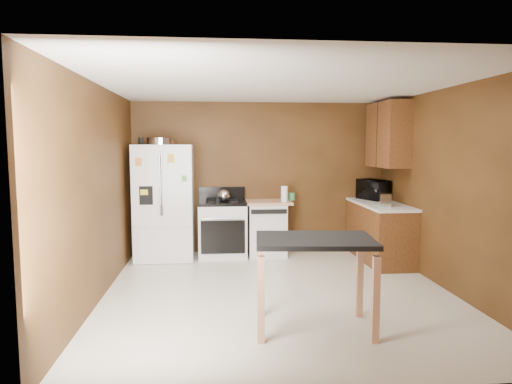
{
  "coord_description": "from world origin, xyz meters",
  "views": [
    {
      "loc": [
        -0.77,
        -5.35,
        1.8
      ],
      "look_at": [
        -0.2,
        0.85,
        1.15
      ],
      "focal_mm": 32.0,
      "sensor_mm": 36.0,
      "label": 1
    }
  ],
  "objects": [
    {
      "name": "right_cabinets",
      "position": [
        1.84,
        1.48,
        0.91
      ],
      "size": [
        0.63,
        1.58,
        2.45
      ],
      "color": "brown",
      "rests_on": "ground"
    },
    {
      "name": "floor",
      "position": [
        0.0,
        0.0,
        0.0
      ],
      "size": [
        4.5,
        4.5,
        0.0
      ],
      "primitive_type": "plane",
      "color": "beige",
      "rests_on": "ground"
    },
    {
      "name": "island",
      "position": [
        0.19,
        -1.09,
        0.76
      ],
      "size": [
        1.19,
        0.85,
        0.91
      ],
      "color": "black",
      "rests_on": "ground"
    },
    {
      "name": "ceiling",
      "position": [
        0.0,
        0.0,
        2.5
      ],
      "size": [
        4.5,
        4.5,
        0.0
      ],
      "primitive_type": "plane",
      "rotation": [
        3.14,
        0.0,
        0.0
      ],
      "color": "white",
      "rests_on": "ground"
    },
    {
      "name": "green_canister",
      "position": [
        0.5,
        2.02,
        0.95
      ],
      "size": [
        0.14,
        0.14,
        0.12
      ],
      "primitive_type": "cylinder",
      "rotation": [
        0.0,
        0.0,
        0.41
      ],
      "color": "#3B9A58",
      "rests_on": "dishwasher"
    },
    {
      "name": "dishwasher",
      "position": [
        0.08,
        1.95,
        0.45
      ],
      "size": [
        0.78,
        0.63,
        0.89
      ],
      "color": "white",
      "rests_on": "ground"
    },
    {
      "name": "wall_front",
      "position": [
        0.0,
        -2.25,
        1.25
      ],
      "size": [
        4.2,
        0.0,
        4.2
      ],
      "primitive_type": "plane",
      "rotation": [
        -1.57,
        0.0,
        0.0
      ],
      "color": "#583517",
      "rests_on": "ground"
    },
    {
      "name": "paper_towel",
      "position": [
        0.35,
        1.81,
        1.02
      ],
      "size": [
        0.14,
        0.14,
        0.25
      ],
      "primitive_type": "cylinder",
      "rotation": [
        0.0,
        0.0,
        0.41
      ],
      "color": "white",
      "rests_on": "dishwasher"
    },
    {
      "name": "wall_left",
      "position": [
        -2.1,
        0.0,
        1.25
      ],
      "size": [
        0.0,
        4.5,
        4.5
      ],
      "primitive_type": "plane",
      "rotation": [
        1.57,
        0.0,
        1.57
      ],
      "color": "#583517",
      "rests_on": "ground"
    },
    {
      "name": "pen_cup",
      "position": [
        -1.88,
        1.78,
        1.86
      ],
      "size": [
        0.07,
        0.07,
        0.11
      ],
      "primitive_type": "cylinder",
      "color": "black",
      "rests_on": "refrigerator"
    },
    {
      "name": "kettle",
      "position": [
        -0.62,
        1.85,
        1.0
      ],
      "size": [
        0.19,
        0.19,
        0.19
      ],
      "primitive_type": "sphere",
      "color": "silver",
      "rests_on": "gas_range"
    },
    {
      "name": "gas_range",
      "position": [
        -0.64,
        1.92,
        0.46
      ],
      "size": [
        0.76,
        0.68,
        1.1
      ],
      "color": "white",
      "rests_on": "ground"
    },
    {
      "name": "roasting_pan",
      "position": [
        -1.6,
        1.88,
        1.85
      ],
      "size": [
        0.43,
        0.43,
        0.11
      ],
      "primitive_type": "cylinder",
      "color": "silver",
      "rests_on": "refrigerator"
    },
    {
      "name": "wall_back",
      "position": [
        0.0,
        2.25,
        1.25
      ],
      "size": [
        4.2,
        0.0,
        4.2
      ],
      "primitive_type": "plane",
      "rotation": [
        1.57,
        0.0,
        0.0
      ],
      "color": "#583517",
      "rests_on": "ground"
    },
    {
      "name": "microwave",
      "position": [
        1.84,
        1.89,
        1.05
      ],
      "size": [
        0.54,
        0.64,
        0.3
      ],
      "primitive_type": "imported",
      "rotation": [
        0.0,
        0.0,
        1.95
      ],
      "color": "black",
      "rests_on": "right_cabinets"
    },
    {
      "name": "wall_right",
      "position": [
        2.1,
        0.0,
        1.25
      ],
      "size": [
        0.0,
        4.5,
        4.5
      ],
      "primitive_type": "plane",
      "rotation": [
        1.57,
        0.0,
        -1.57
      ],
      "color": "#583517",
      "rests_on": "ground"
    },
    {
      "name": "refrigerator",
      "position": [
        -1.55,
        1.86,
        0.9
      ],
      "size": [
        0.9,
        0.8,
        1.8
      ],
      "color": "white",
      "rests_on": "ground"
    },
    {
      "name": "toaster",
      "position": [
        1.74,
        1.1,
        0.99
      ],
      "size": [
        0.22,
        0.29,
        0.19
      ],
      "primitive_type": "cube",
      "rotation": [
        0.0,
        0.0,
        -0.29
      ],
      "color": "silver",
      "rests_on": "right_cabinets"
    }
  ]
}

